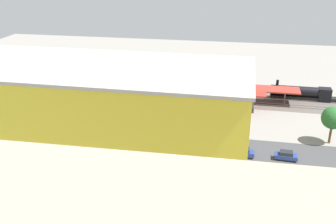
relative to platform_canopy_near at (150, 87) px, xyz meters
The scene contains 22 objects.
ground_plane 19.36m from the platform_canopy_near, 122.68° to the left, with size 189.43×189.43×0.00m, color gray.
rail_bed 13.16m from the platform_canopy_near, 145.02° to the right, with size 118.39×13.26×0.01m, color #5B544C.
street_asphalt 23.99m from the platform_canopy_near, 115.59° to the left, with size 118.39×9.00×0.01m, color #424244.
track_rails 13.10m from the platform_canopy_near, 145.02° to the right, with size 118.38×8.41×0.12m.
platform_canopy_near is the anchor object (origin of this frame).
platform_canopy_far 6.47m from the platform_canopy_near, 109.76° to the right, with size 70.01×6.23×3.88m.
locomotive 40.07m from the platform_canopy_near, 165.87° to the right, with size 16.67×2.86×4.95m.
parked_car_0 39.93m from the platform_canopy_near, 142.12° to the left, with size 4.19×2.03×1.71m.
parked_car_1 34.22m from the platform_canopy_near, 133.62° to the left, with size 4.18×1.92×1.71m.
parked_car_2 29.22m from the platform_canopy_near, 120.01° to the left, with size 4.31×1.85×1.85m.
parked_car_3 25.44m from the platform_canopy_near, 104.94° to the left, with size 4.45×1.75×1.60m.
construction_building 44.51m from the platform_canopy_near, 94.39° to the left, with size 40.00×17.09×21.52m, color yellow.
construction_roof_slab 47.36m from the platform_canopy_near, 94.39° to the left, with size 40.60×17.69×0.40m, color #ADA89E.
box_truck_0 30.57m from the platform_canopy_near, 89.71° to the left, with size 8.86×2.58×3.12m.
box_truck_1 33.53m from the platform_canopy_near, 119.02° to the left, with size 8.89×2.76×3.53m.
street_tree_0 16.84m from the platform_canopy_near, 67.66° to the left, with size 4.67×4.67×7.46m.
street_tree_1 16.77m from the platform_canopy_near, 107.06° to the left, with size 5.39×5.39×7.29m.
street_tree_2 23.07m from the platform_canopy_near, 48.00° to the left, with size 5.44×5.44×7.38m.
street_tree_3 43.58m from the platform_canopy_near, 158.93° to the left, with size 4.57×4.57×7.82m.
street_tree_4 16.56m from the platform_canopy_near, 81.49° to the left, with size 5.35×5.35×7.32m.
street_tree_5 31.82m from the platform_canopy_near, 29.49° to the left, with size 5.56×5.56×7.64m.
traffic_light 29.24m from the platform_canopy_near, 145.38° to the left, with size 0.50×0.36×6.95m.
Camera 1 is at (-11.42, 75.58, 35.67)m, focal length 41.81 mm.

